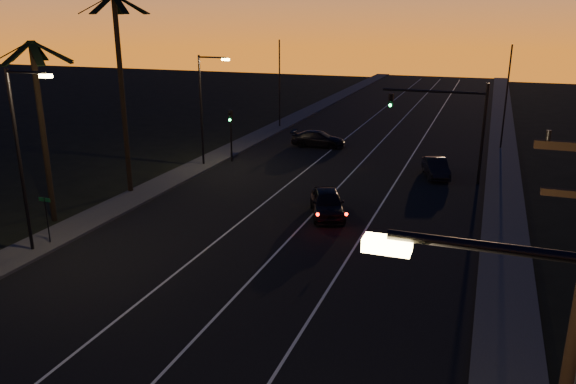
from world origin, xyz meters
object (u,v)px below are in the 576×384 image
at_px(cross_car, 318,139).
at_px(utility_pole, 572,359).
at_px(lead_car, 327,203).
at_px(right_car, 436,168).
at_px(signal_mast, 449,114).

bearing_deg(cross_car, utility_pole, -66.80).
distance_m(lead_car, cross_car, 18.36).
xyz_separation_m(right_car, cross_car, (-10.99, 6.65, 0.03)).
height_order(utility_pole, signal_mast, utility_pole).
xyz_separation_m(utility_pole, right_car, (-5.10, 30.91, -4.63)).
height_order(utility_pole, cross_car, utility_pole).
distance_m(utility_pole, cross_car, 41.12).
height_order(utility_pole, right_car, utility_pole).
distance_m(right_car, cross_car, 12.85).
height_order(lead_car, cross_car, lead_car).
xyz_separation_m(utility_pole, signal_mast, (-4.46, 29.99, -0.53)).
bearing_deg(lead_car, utility_pole, -63.01).
bearing_deg(right_car, lead_car, -115.62).
distance_m(utility_pole, lead_car, 23.06).
bearing_deg(utility_pole, right_car, 99.37).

